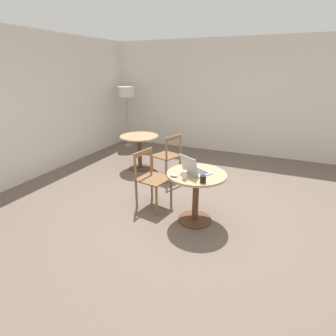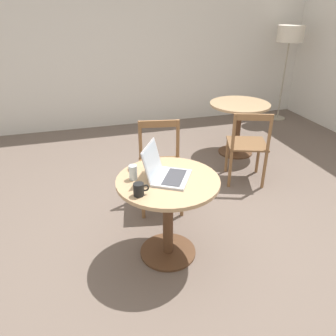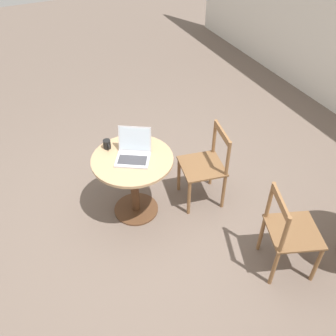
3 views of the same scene
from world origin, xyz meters
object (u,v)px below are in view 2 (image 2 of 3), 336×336
floor_lamp (290,37)px  drinking_glass (133,172)px  mouse (132,168)px  cafe_table_near (168,200)px  chair_near_back (160,166)px  cafe_table_mid (239,117)px  chair_mid_front (247,146)px  laptop (165,172)px  mug (139,189)px

floor_lamp → drinking_glass: size_ratio=13.94×
floor_lamp → mouse: size_ratio=15.81×
cafe_table_near → chair_near_back: (0.14, 0.75, -0.08)m
cafe_table_mid → chair_mid_front: 0.83m
laptop → drinking_glass: size_ratio=3.83×
chair_mid_front → cafe_table_near: bearing=-141.8°
cafe_table_near → drinking_glass: bearing=162.5°
cafe_table_near → drinking_glass: 0.36m
mouse → cafe_table_mid: bearing=41.0°
mug → drinking_glass: bearing=88.9°
mouse → mug: mug is taller
cafe_table_near → chair_near_back: chair_near_back is taller
cafe_table_mid → chair_mid_front: chair_mid_front is taller
laptop → mug: laptop is taller
chair_near_back → cafe_table_near: bearing=-100.5°
chair_mid_front → floor_lamp: size_ratio=0.56×
cafe_table_mid → mug: mug is taller
chair_near_back → laptop: laptop is taller
cafe_table_near → mouse: size_ratio=7.98×
mouse → mug: size_ratio=0.89×
mouse → cafe_table_near: bearing=-44.5°
mug → drinking_glass: (0.00, 0.24, 0.01)m
mouse → chair_near_back: bearing=54.5°
laptop → drinking_glass: (-0.24, 0.06, 0.00)m
chair_near_back → floor_lamp: (2.80, 2.16, 0.95)m
floor_lamp → laptop: 4.18m
cafe_table_near → laptop: (-0.01, 0.02, 0.24)m
cafe_table_near → laptop: 0.24m
cafe_table_near → laptop: laptop is taller
mug → chair_mid_front: bearing=37.3°
chair_near_back → chair_mid_front: size_ratio=1.00×
chair_mid_front → chair_near_back: bearing=-169.1°
chair_near_back → drinking_glass: chair_near_back is taller
chair_near_back → cafe_table_mid: bearing=35.9°
chair_near_back → laptop: (-0.15, -0.73, 0.32)m
cafe_table_near → floor_lamp: (2.94, 2.91, 0.87)m
floor_lamp → laptop: size_ratio=3.64×
cafe_table_mid → mug: bearing=-132.8°
chair_near_back → mug: bearing=-113.4°
cafe_table_mid → mouse: bearing=-139.0°
laptop → mug: (-0.24, -0.19, -0.01)m
cafe_table_mid → drinking_glass: size_ratio=7.03×
chair_near_back → laptop: 0.81m
mug → chair_near_back: bearing=66.6°
cafe_table_near → cafe_table_mid: same height
floor_lamp → drinking_glass: (-3.19, -2.83, -0.63)m
chair_mid_front → floor_lamp: (1.72, 1.95, 0.95)m
chair_near_back → drinking_glass: (-0.39, -0.67, 0.32)m
chair_mid_front → mouse: bearing=-153.3°
cafe_table_mid → chair_near_back: bearing=-144.1°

